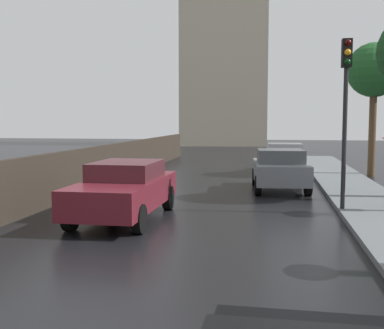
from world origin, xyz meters
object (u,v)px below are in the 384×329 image
object	(u,v)px
car_maroon_far_ahead	(125,189)
traffic_light	(346,93)
street_tree_mid	(374,72)
car_white_mid_road	(285,158)
car_grey_behind_camera	(280,169)

from	to	relation	value
car_maroon_far_ahead	traffic_light	distance (m)	6.41
car_maroon_far_ahead	street_tree_mid	xyz separation A→B (m)	(8.18, 10.98, 3.93)
car_white_mid_road	car_maroon_far_ahead	xyz separation A→B (m)	(-4.36, -12.06, 0.05)
car_maroon_far_ahead	street_tree_mid	world-z (taller)	street_tree_mid
car_grey_behind_camera	traffic_light	bearing A→B (deg)	-73.18
car_grey_behind_camera	car_white_mid_road	bearing A→B (deg)	82.75
car_maroon_far_ahead	street_tree_mid	distance (m)	14.25
car_maroon_far_ahead	traffic_light	bearing A→B (deg)	-163.36
car_white_mid_road	car_grey_behind_camera	size ratio (longest dim) A/B	1.01
traffic_light	street_tree_mid	world-z (taller)	street_tree_mid
car_white_mid_road	car_grey_behind_camera	bearing A→B (deg)	-93.40
traffic_light	car_grey_behind_camera	bearing A→B (deg)	111.02
traffic_light	car_maroon_far_ahead	bearing A→B (deg)	-163.79
car_white_mid_road	street_tree_mid	xyz separation A→B (m)	(3.83, -1.08, 3.97)
car_white_mid_road	street_tree_mid	size ratio (longest dim) A/B	0.67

